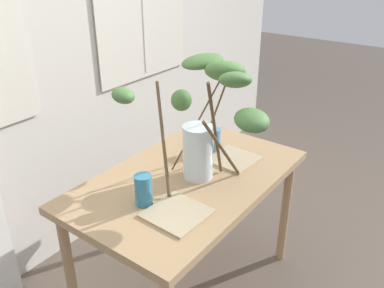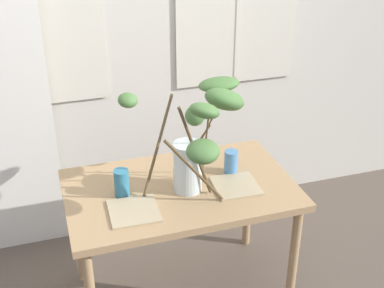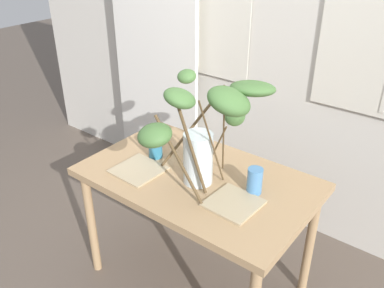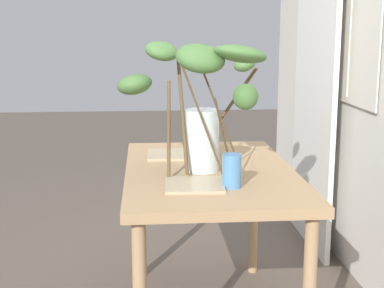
# 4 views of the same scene
# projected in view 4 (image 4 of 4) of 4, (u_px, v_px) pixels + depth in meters

# --- Properties ---
(curtain_sheer_side) EXTENTS (0.79, 0.03, 2.49)m
(curtain_sheer_side) POSITION_uv_depth(u_px,v_px,m) (316.00, 47.00, 3.46)
(curtain_sheer_side) COLOR white
(curtain_sheer_side) RESTS_ON ground
(dining_table) EXTENTS (1.21, 0.74, 0.74)m
(dining_table) POSITION_uv_depth(u_px,v_px,m) (209.00, 186.00, 2.57)
(dining_table) COLOR tan
(dining_table) RESTS_ON ground
(vase_with_branches) EXTENTS (0.68, 0.68, 0.59)m
(vase_with_branches) POSITION_uv_depth(u_px,v_px,m) (201.00, 98.00, 2.39)
(vase_with_branches) COLOR silver
(vase_with_branches) RESTS_ON dining_table
(drinking_glass_blue_left) EXTENTS (0.08, 0.08, 0.14)m
(drinking_glass_blue_left) POSITION_uv_depth(u_px,v_px,m) (205.00, 140.00, 2.83)
(drinking_glass_blue_left) COLOR teal
(drinking_glass_blue_left) RESTS_ON dining_table
(drinking_glass_blue_right) EXTENTS (0.08, 0.08, 0.13)m
(drinking_glass_blue_right) POSITION_uv_depth(u_px,v_px,m) (232.00, 171.00, 2.24)
(drinking_glass_blue_right) COLOR #4C84BC
(drinking_glass_blue_right) RESTS_ON dining_table
(plate_square_left) EXTENTS (0.25, 0.25, 0.01)m
(plate_square_left) POSITION_uv_depth(u_px,v_px,m) (172.00, 154.00, 2.81)
(plate_square_left) COLOR tan
(plate_square_left) RESTS_ON dining_table
(plate_square_right) EXTENTS (0.24, 0.24, 0.01)m
(plate_square_right) POSITION_uv_depth(u_px,v_px,m) (195.00, 185.00, 2.27)
(plate_square_right) COLOR tan
(plate_square_right) RESTS_ON dining_table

